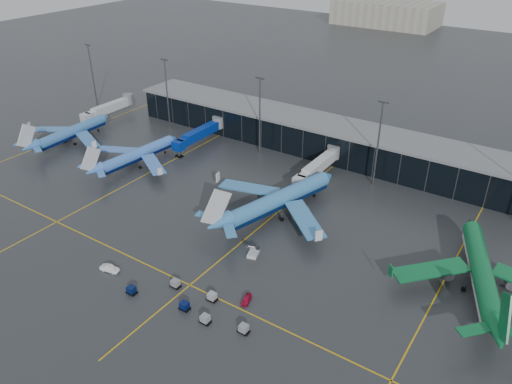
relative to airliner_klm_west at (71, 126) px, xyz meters
The scene contains 13 objects.
ground 77.06m from the airliner_klm_west, 16.14° to the right, with size 600.00×600.00×0.00m, color #282B2D.
terminal_pier 84.26m from the airliner_klm_west, 28.84° to the left, with size 142.00×17.00×10.70m.
jet_bridges 44.45m from the airliner_klm_west, 29.13° to the left, with size 94.00×27.50×7.20m.
flood_masts 84.22m from the airliner_klm_west, 19.97° to the left, with size 203.00×0.50×25.50m.
taxi_lines 84.70m from the airliner_klm_west, ahead, with size 220.00×120.00×0.02m.
airliner_klm_west is the anchor object (origin of this frame).
airliner_arkefly 32.03m from the airliner_klm_west, ahead, with size 32.54×37.06×11.39m, color #457FE4, non-canonical shape.
airliner_klm_near 84.49m from the airliner_klm_west, ahead, with size 40.06×45.62×14.02m, color #3B83C4, non-canonical shape.
airliner_aer_lingus 135.22m from the airliner_klm_west, ahead, with size 38.85×44.24×13.60m, color #0C6A35, non-canonical shape.
baggage_carts 97.68m from the airliner_klm_west, 25.05° to the right, with size 28.15×9.28×1.70m.
mobile_airstair 91.46m from the airliner_klm_west, 12.60° to the right, with size 3.03×3.70×3.45m.
service_van_red 102.79m from the airliner_klm_west, 19.28° to the right, with size 1.48×3.69×1.26m, color #AD0D30.
service_van_white 78.60m from the airliner_klm_west, 32.91° to the right, with size 1.55×4.44×1.46m, color white.
Camera 1 is at (68.33, -76.46, 69.92)m, focal length 35.00 mm.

